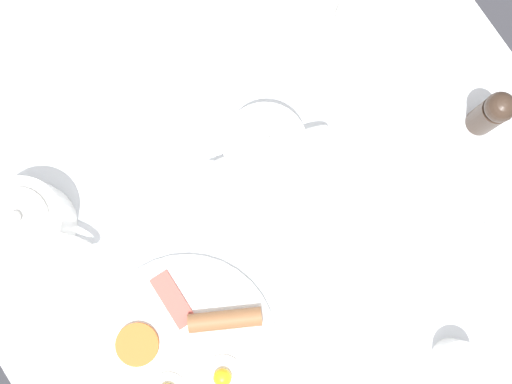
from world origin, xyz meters
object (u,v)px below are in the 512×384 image
at_px(pepper_grinder, 492,113).
at_px(creamer_jug, 456,360).
at_px(teapot_near, 29,221).
at_px(knife_by_plate, 93,31).
at_px(breakfast_plate, 188,346).
at_px(teapot_far, 266,149).
at_px(fork_by_plate, 445,234).

bearing_deg(pepper_grinder, creamer_jug, -42.07).
relative_size(creamer_jug, pepper_grinder, 0.67).
xyz_separation_m(teapot_near, knife_by_plate, (-0.21, 0.23, -0.04)).
distance_m(breakfast_plate, creamer_jug, 0.39).
bearing_deg(breakfast_plate, teapot_far, 125.01).
distance_m(creamer_jug, knife_by_plate, 0.74).
xyz_separation_m(creamer_jug, knife_by_plate, (-0.71, -0.18, -0.03)).
xyz_separation_m(teapot_near, pepper_grinder, (0.24, 0.65, 0.02)).
relative_size(breakfast_plate, teapot_far, 1.35).
bearing_deg(creamer_jug, breakfast_plate, -125.81).
xyz_separation_m(breakfast_plate, fork_by_plate, (0.07, 0.41, -0.01)).
xyz_separation_m(teapot_near, fork_by_plate, (0.35, 0.50, -0.04)).
bearing_deg(creamer_jug, knife_by_plate, -165.91).
distance_m(breakfast_plate, teapot_far, 0.31).
bearing_deg(breakfast_plate, teapot_near, -161.53).
distance_m(fork_by_plate, knife_by_plate, 0.62).
xyz_separation_m(pepper_grinder, knife_by_plate, (-0.45, -0.42, -0.06)).
bearing_deg(fork_by_plate, teapot_near, -124.66).
distance_m(teapot_far, creamer_jug, 0.41).
height_order(pepper_grinder, knife_by_plate, pepper_grinder).
bearing_deg(teapot_far, knife_by_plate, -53.91).
height_order(breakfast_plate, creamer_jug, creamer_jug).
height_order(teapot_near, creamer_jug, teapot_near).
bearing_deg(breakfast_plate, creamer_jug, 54.19).
relative_size(breakfast_plate, pepper_grinder, 2.26).
bearing_deg(breakfast_plate, pepper_grinder, 94.04).
height_order(breakfast_plate, teapot_far, teapot_far).
height_order(teapot_far, pepper_grinder, pepper_grinder).
distance_m(teapot_near, knife_by_plate, 0.31).
xyz_separation_m(creamer_jug, fork_by_plate, (-0.15, 0.10, -0.03)).
bearing_deg(fork_by_plate, creamer_jug, -32.16).
bearing_deg(pepper_grinder, fork_by_plate, -52.01).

